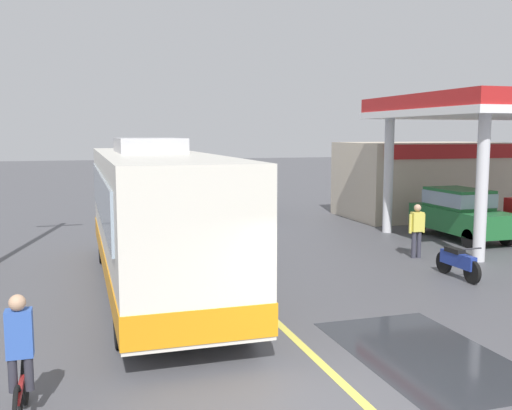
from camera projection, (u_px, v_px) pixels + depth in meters
ground at (163, 215)px, 27.27m from camera, size 120.00×120.00×0.00m
lane_divider_stripe at (181, 232)px, 22.53m from camera, size 0.16×50.00×0.01m
wet_puddle_patch at (424, 354)px, 10.09m from camera, size 2.44×4.12×0.01m
coach_bus_main at (155, 219)px, 14.25m from camera, size 2.60×11.04×3.69m
gas_station_roadside at (448, 161)px, 24.74m from camera, size 9.10×11.95×5.10m
car_at_pump at (460, 211)px, 21.06m from camera, size 1.70×4.20×1.82m
minibus_opposing_lane at (215, 183)px, 27.66m from camera, size 2.04×6.13×2.44m
cyclist_on_shoulder at (20, 364)px, 7.67m from camera, size 0.34×1.82×1.72m
motorcycle_parked_forecourt at (457, 262)px, 15.34m from camera, size 0.55×1.80×0.92m
pedestrian_near_pump at (417, 228)px, 17.81m from camera, size 0.55×0.22×1.66m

